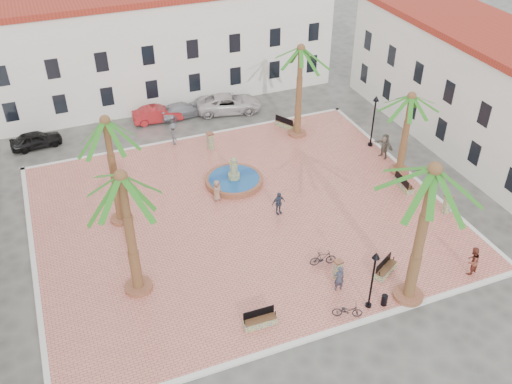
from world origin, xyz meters
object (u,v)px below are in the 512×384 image
at_px(palm_s, 432,185).
at_px(lamppost_s, 374,271).
at_px(cyclist_b, 472,261).
at_px(bollard_se, 338,269).
at_px(car_silver, 183,110).
at_px(lamppost_e, 374,112).
at_px(pedestrian_east, 384,146).
at_px(pedestrian_fountain_a, 217,190).
at_px(pedestrian_north, 174,134).
at_px(palm_e, 410,106).
at_px(bollard_n, 210,141).
at_px(car_white, 229,103).
at_px(car_black, 36,140).
at_px(palm_sw, 123,191).
at_px(bench_ne, 285,124).
at_px(bicycle_a, 347,310).
at_px(bollard_e, 447,204).
at_px(car_red, 157,114).
at_px(bench_s, 260,321).
at_px(palm_nw, 107,132).
at_px(litter_bin, 384,300).
at_px(palm_ne, 301,58).
at_px(bench_se, 386,270).
at_px(bench_e, 404,184).
at_px(bicycle_b, 323,258).
at_px(fountain, 234,179).
at_px(pedestrian_fountain_b, 279,203).

height_order(palm_s, lamppost_s, palm_s).
bearing_deg(cyclist_b, bollard_se, -36.77).
height_order(palm_s, car_silver, palm_s).
relative_size(lamppost_e, pedestrian_east, 2.21).
distance_m(cyclist_b, pedestrian_east, 12.99).
bearing_deg(pedestrian_fountain_a, pedestrian_north, 53.92).
bearing_deg(palm_s, palm_e, 58.70).
height_order(bollard_n, car_silver, bollard_n).
xyz_separation_m(pedestrian_fountain_a, car_white, (5.21, 12.34, -0.15)).
relative_size(palm_s, car_white, 1.56).
bearing_deg(car_black, car_silver, -91.81).
relative_size(palm_sw, bench_ne, 4.18).
bearing_deg(bicycle_a, cyclist_b, -63.43).
bearing_deg(bench_ne, bollard_e, 168.71).
relative_size(bollard_se, car_silver, 0.30).
relative_size(bollard_n, bollard_e, 1.04).
xyz_separation_m(pedestrian_east, car_white, (-8.19, 11.67, -0.34)).
bearing_deg(palm_e, lamppost_s, -130.03).
bearing_deg(car_white, lamppost_e, -127.85).
bearing_deg(car_red, palm_e, -130.85).
height_order(bench_s, bench_ne, bench_ne).
height_order(palm_nw, bollard_n, palm_nw).
distance_m(palm_sw, pedestrian_north, 16.89).
distance_m(litter_bin, pedestrian_east, 15.45).
relative_size(palm_ne, lamppost_s, 1.99).
xyz_separation_m(palm_s, car_white, (-1.56, 24.77, -6.74)).
distance_m(palm_nw, car_silver, 15.99).
bearing_deg(litter_bin, bench_se, 55.81).
xyz_separation_m(palm_sw, pedestrian_east, (20.12, 7.01, -5.64)).
bearing_deg(pedestrian_fountain_a, palm_s, -102.39).
distance_m(palm_nw, bench_ne, 17.76).
height_order(bench_e, bicycle_b, bench_e).
distance_m(bollard_e, car_black, 30.73).
bearing_deg(bench_se, palm_s, -115.32).
height_order(palm_ne, car_silver, palm_ne).
distance_m(lamppost_s, car_red, 25.69).
relative_size(bench_s, pedestrian_north, 1.01).
distance_m(cyclist_b, pedestrian_north, 23.65).
height_order(bench_ne, cyclist_b, cyclist_b).
distance_m(fountain, pedestrian_fountain_a, 2.37).
bearing_deg(pedestrian_east, pedestrian_fountain_a, -103.54).
height_order(palm_sw, bicycle_a, palm_sw).
distance_m(bollard_n, pedestrian_fountain_b, 9.64).
bearing_deg(bicycle_a, palm_nw, 61.00).
bearing_deg(bench_se, pedestrian_fountain_b, 85.67).
distance_m(fountain, bollard_n, 5.12).
bearing_deg(lamppost_e, bench_s, -137.15).
relative_size(bicycle_b, pedestrian_north, 0.88).
bearing_deg(bench_se, lamppost_e, 33.38).
xyz_separation_m(palm_ne, car_black, (-19.59, 5.90, -5.92)).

